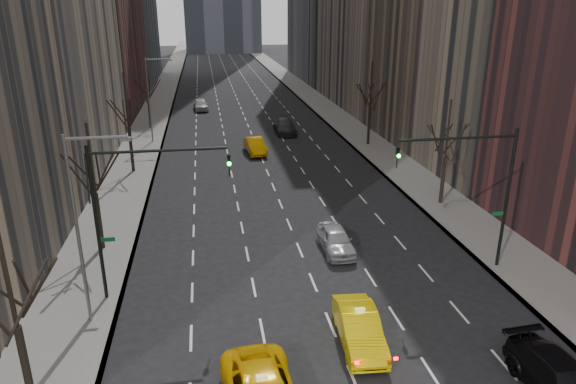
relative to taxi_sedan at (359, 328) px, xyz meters
name	(u,v)px	position (x,y,z in m)	size (l,w,h in m)	color
sidewalk_left	(159,103)	(-13.14, 63.58, -0.71)	(4.50, 320.00, 0.15)	slate
sidewalk_right	(313,99)	(11.36, 63.58, -0.71)	(4.50, 320.00, 0.15)	slate
tree_lw_a	(17,328)	(-12.89, -2.42, 3.10)	(3.36, 3.50, 8.28)	black
tree_lw_b	(95,193)	(-12.89, 11.58, 2.94)	(3.36, 3.50, 7.82)	black
tree_lw_c	(129,129)	(-12.89, 27.58, 3.26)	(3.36, 3.50, 8.74)	black
tree_lw_d	(148,100)	(-12.89, 45.58, 2.78)	(3.36, 3.50, 7.36)	black
tree_rw_b	(445,157)	(11.11, 15.58, 2.94)	(3.36, 3.50, 7.82)	black
tree_rw_c	(370,108)	(11.11, 33.58, 3.26)	(3.36, 3.50, 8.74)	black
traffic_mast_left	(130,197)	(-10.00, 5.58, 4.71)	(6.69, 0.39, 8.00)	black
traffic_mast_right	(481,178)	(8.22, 5.58, 4.71)	(6.69, 0.39, 8.00)	black
streetlight_near	(83,213)	(-11.73, 3.58, 4.84)	(2.83, 0.22, 9.00)	slate
streetlight_far	(152,91)	(-11.73, 38.58, 4.84)	(2.83, 0.22, 9.00)	slate
taxi_sedan	(359,328)	(0.00, 0.00, 0.00)	(1.65, 4.74, 1.56)	#FFD905
silver_sedan_ahead	(336,240)	(1.26, 9.13, -0.04)	(1.75, 4.36, 1.48)	#95989C
parked_suv_black	(562,381)	(6.61, -4.55, -0.02)	(2.15, 5.28, 1.53)	black
far_taxi	(255,146)	(-1.32, 32.23, 0.01)	(1.67, 4.78, 1.58)	#F8A805
far_suv_grey	(285,126)	(3.08, 40.63, 0.04)	(2.30, 5.66, 1.64)	#2F2F34
far_car_white	(201,104)	(-6.75, 56.92, 0.04)	(1.94, 4.81, 1.64)	silver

